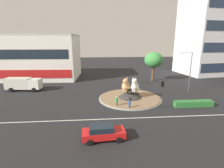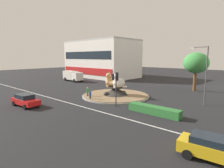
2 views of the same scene
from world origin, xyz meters
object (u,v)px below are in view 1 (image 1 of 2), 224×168
Objects in this scene: cat_statue_calico at (126,86)px; pedestrian_green_shirt at (117,102)px; delivery_box_truck at (23,84)px; streetlight_arm at (189,69)px; sedan_on_far_lane at (103,132)px; office_tower at (215,18)px; pedestrian_blue_shirt at (129,104)px; cat_statue_white at (135,86)px; broadleaf_tree_behind_island at (154,60)px; shophouse_block at (34,57)px; traffic_light_mast at (163,88)px.

pedestrian_green_shirt is (-1.96, -3.54, -1.59)m from cat_statue_calico.
cat_statue_calico is at bearing -13.38° from delivery_box_truck.
streetlight_arm is 24.26m from sedan_on_far_lane.
cat_statue_calico is 1.53× the size of pedestrian_green_shirt.
office_tower is 43.94m from pedestrian_blue_shirt.
cat_statue_white is 0.07× the size of office_tower.
cat_statue_white is (1.59, -0.03, -0.04)m from cat_statue_calico.
cat_statue_calico is 16.87m from broadleaf_tree_behind_island.
delivery_box_truck is (1.96, -13.19, -4.38)m from shophouse_block.
broadleaf_tree_behind_island is (31.53, -6.66, -0.52)m from shophouse_block.
cat_statue_calico reaches higher than cat_statue_white.
delivery_box_truck is at bearing -92.44° from cat_statue_calico.
cat_statue_white is 0.55× the size of traffic_light_mast.
office_tower reaches higher than streetlight_arm.
cat_statue_calico is 1.07× the size of cat_statue_white.
office_tower is at bearing 23.69° from broadleaf_tree_behind_island.
delivery_box_truck is at bearing 54.69° from traffic_light_mast.
streetlight_arm reaches higher than delivery_box_truck.
cat_statue_white is 5.62m from traffic_light_mast.
cat_statue_calico is at bearing -150.76° from office_tower.
streetlight_arm reaches higher than traffic_light_mast.
office_tower is at bearing -123.17° from streetlight_arm.
office_tower reaches higher than shophouse_block.
cat_statue_calico is at bearing -155.36° from pedestrian_green_shirt.
shophouse_block is 32.23m from broadleaf_tree_behind_island.
shophouse_block is 37.71m from sedan_on_far_lane.
pedestrian_blue_shirt is at bearing 2.68° from cat_statue_white.
cat_statue_white is at bearing 25.97° from streetlight_arm.
pedestrian_blue_shirt is 23.36m from delivery_box_truck.
shophouse_block reaches higher than pedestrian_blue_shirt.
streetlight_arm reaches higher than sedan_on_far_lane.
traffic_light_mast is 0.99× the size of sedan_on_far_lane.
office_tower is (52.39, 2.49, 10.86)m from shophouse_block.
delivery_box_truck is at bearing 124.91° from sedan_on_far_lane.
delivery_box_truck is (-33.60, 3.50, -3.09)m from streetlight_arm.
sedan_on_far_lane is (-2.43, -8.84, -0.09)m from pedestrian_green_shirt.
pedestrian_blue_shirt is 0.35× the size of sedan_on_far_lane.
traffic_light_mast reaches higher than pedestrian_blue_shirt.
pedestrian_blue_shirt is 0.90× the size of pedestrian_green_shirt.
cat_statue_calico is 30.39m from shophouse_block.
shophouse_block is at bearing -115.36° from cat_statue_calico.
office_tower is (30.17, 22.94, 14.22)m from cat_statue_calico.
cat_statue_white is at bearing 60.14° from sedan_on_far_lane.
office_tower is 4.54× the size of broadleaf_tree_behind_island.
shophouse_block is 33.77m from pedestrian_blue_shirt.
cat_statue_white is at bearing -12.11° from delivery_box_truck.
cat_statue_white is 0.32× the size of streetlight_arm.
broadleaf_tree_behind_island is 21.17m from pedestrian_blue_shirt.
sedan_on_far_lane is at bearing -130.56° from pedestrian_blue_shirt.
streetlight_arm is (11.74, 3.78, 2.12)m from cat_statue_white.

